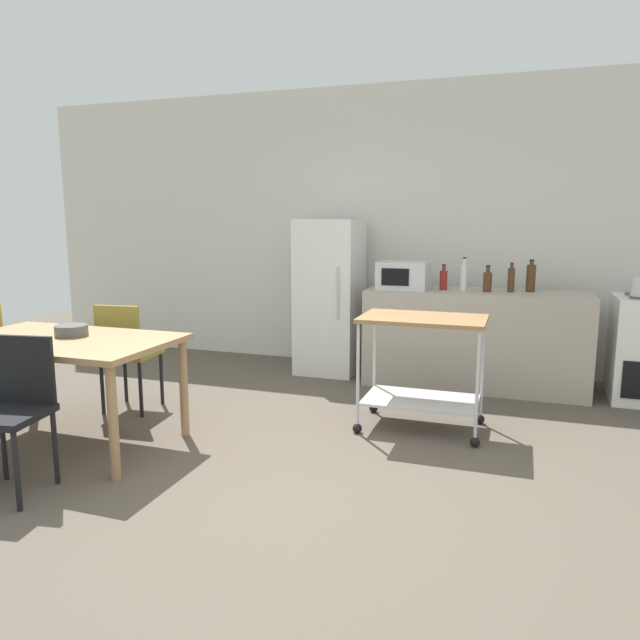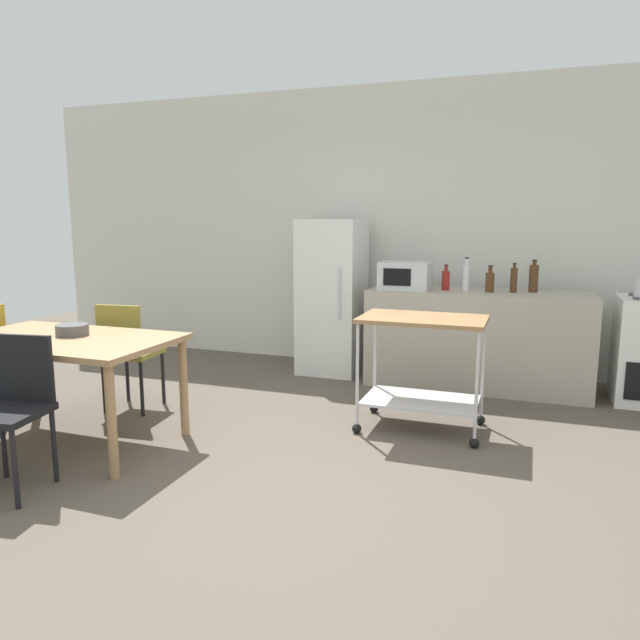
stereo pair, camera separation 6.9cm
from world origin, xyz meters
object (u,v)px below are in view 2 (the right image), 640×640
Objects in this scene: dining_table at (64,349)px; bottle_soda at (466,277)px; chair_black at (12,402)px; microwave at (405,276)px; bottle_wine at (514,280)px; bottle_soy_sauce at (490,281)px; bottle_hot_sauce at (534,278)px; chair_olive at (128,349)px; fruit_bowl at (72,330)px; kitchen_cart at (422,354)px; refrigerator at (332,297)px; bottle_sesame_oil at (446,280)px.

bottle_soda is at bearing 44.24° from dining_table.
chair_black is 3.80m from bottle_soda.
chair_black is 1.93× the size of microwave.
bottle_wine is (0.96, 0.11, -0.02)m from microwave.
bottle_soy_sauce is 0.83× the size of bottle_hot_sauce.
chair_black and chair_olive have the same top height.
bottle_soda is 1.39× the size of fruit_bowl.
chair_black reaches higher than dining_table.
kitchen_cart is at bearing 25.58° from dining_table.
chair_olive is 1.93× the size of microwave.
bottle_soda reaches higher than microwave.
fruit_bowl is at bearing -140.77° from bottle_wine.
microwave is (-0.39, 1.22, 0.46)m from kitchen_cart.
kitchen_cart is at bearing -97.09° from bottle_soda.
chair_olive is 0.98× the size of kitchen_cart.
dining_table is at bearing -114.04° from refrigerator.
dining_table is at bearing -129.31° from microwave.
kitchen_cart is 2.50m from fruit_bowl.
microwave is at bearing -13.09° from refrigerator.
refrigerator is 5.30× the size of bottle_hot_sauce.
refrigerator is 3.37× the size of microwave.
kitchen_cart is at bearing -88.97° from bottle_sesame_oil.
microwave is 0.37m from bottle_sesame_oil.
kitchen_cart is 1.37m from bottle_soda.
bottle_hot_sauce is (1.13, 0.18, -0.00)m from microwave.
bottle_sesame_oil is 0.19m from bottle_soda.
bottle_sesame_oil reaches higher than fruit_bowl.
refrigerator reaches higher than kitchen_cart.
bottle_sesame_oil is 1.08× the size of fruit_bowl.
refrigerator is 1.56m from bottle_soy_sauce.
chair_olive is 3.39m from bottle_wine.
bottle_soda reaches higher than bottle_soy_sauce.
bottle_wine is (0.20, 0.05, 0.02)m from bottle_soy_sauce.
bottle_soda is (0.16, 1.28, 0.46)m from kitchen_cart.
chair_black is 0.85m from fruit_bowl.
chair_black is 3.91m from bottle_soy_sauce.
dining_table is 6.21× the size of bottle_soy_sauce.
kitchen_cart is 4.11× the size of fruit_bowl.
bottle_soy_sauce is at bearing 41.70° from dining_table.
bottle_sesame_oil is at bearing -176.37° from bottle_wine.
fruit_bowl is at bearing 98.48° from chair_black.
bottle_soda reaches higher than bottle_sesame_oil.
microwave is at bearing -173.71° from bottle_wine.
bottle_hot_sauce is (0.76, 0.11, 0.03)m from bottle_sesame_oil.
bottle_wine is 3.69m from fruit_bowl.
fruit_bowl is (-1.11, -2.40, 0.01)m from refrigerator.
fruit_bowl is at bearing -136.80° from bottle_soda.
refrigerator reaches higher than bottle_wine.
bottle_wine is at bearing 5.45° from bottle_soda.
microwave is at bearing -175.96° from bottle_soy_sauce.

